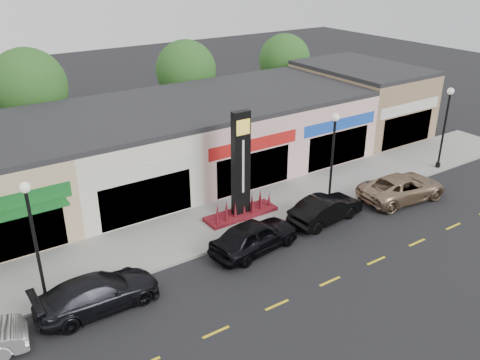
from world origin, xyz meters
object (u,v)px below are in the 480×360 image
(lamp_east_far, at_px, (446,120))
(car_gold_suv, at_px, (402,187))
(car_black_sedan, at_px, (255,236))
(car_black_conv, at_px, (326,209))
(pylon_sign, at_px, (241,181))
(lamp_west_near, at_px, (33,232))
(lamp_east_near, at_px, (333,151))
(car_dark_sedan, at_px, (98,293))

(lamp_east_far, relative_size, car_gold_suv, 0.99)
(lamp_east_far, bearing_deg, car_black_sedan, -174.85)
(car_black_conv, bearing_deg, pylon_sign, 46.01)
(car_black_sedan, relative_size, car_gold_suv, 0.87)
(pylon_sign, bearing_deg, lamp_west_near, -171.23)
(lamp_west_near, bearing_deg, car_black_conv, -4.67)
(lamp_west_near, xyz_separation_m, car_black_sedan, (9.68, -1.47, -2.66))
(lamp_east_near, xyz_separation_m, pylon_sign, (-5.00, 1.70, -1.20))
(lamp_west_near, height_order, lamp_east_near, same)
(lamp_east_far, bearing_deg, car_dark_sedan, -176.40)
(lamp_west_near, xyz_separation_m, car_black_conv, (14.63, -1.19, -2.73))
(car_black_sedan, bearing_deg, car_black_conv, -94.37)
(lamp_west_near, xyz_separation_m, lamp_east_far, (26.00, 0.00, 0.00))
(pylon_sign, height_order, car_black_sedan, pylon_sign)
(car_black_sedan, xyz_separation_m, car_gold_suv, (10.60, -0.23, -0.05))
(lamp_east_far, height_order, car_black_conv, lamp_east_far)
(lamp_west_near, distance_m, car_black_conv, 14.93)
(lamp_west_near, relative_size, lamp_east_far, 1.00)
(car_gold_suv, bearing_deg, car_dark_sedan, 95.25)
(lamp_east_far, bearing_deg, car_gold_suv, -163.43)
(lamp_east_near, bearing_deg, lamp_east_far, 0.00)
(lamp_west_near, bearing_deg, lamp_east_far, 0.00)
(lamp_west_near, height_order, car_black_sedan, lamp_west_near)
(lamp_east_near, distance_m, car_black_conv, 3.28)
(lamp_east_near, xyz_separation_m, car_black_conv, (-1.37, -1.19, -2.73))
(lamp_east_near, height_order, car_black_sedan, lamp_east_near)
(car_dark_sedan, bearing_deg, car_gold_suv, -91.16)
(car_dark_sedan, bearing_deg, car_black_conv, -89.15)
(car_dark_sedan, relative_size, car_black_conv, 1.14)
(lamp_west_near, bearing_deg, car_gold_suv, -4.79)
(lamp_east_far, bearing_deg, lamp_east_near, 180.00)
(lamp_east_near, height_order, car_black_conv, lamp_east_near)
(lamp_east_far, bearing_deg, pylon_sign, 173.54)
(pylon_sign, distance_m, car_dark_sedan, 9.92)
(car_dark_sedan, height_order, car_black_conv, car_dark_sedan)
(pylon_sign, height_order, car_gold_suv, pylon_sign)
(pylon_sign, bearing_deg, car_black_sedan, -112.56)
(pylon_sign, distance_m, car_gold_suv, 10.00)
(lamp_west_near, distance_m, pylon_sign, 11.19)
(car_black_conv, relative_size, car_gold_suv, 0.82)
(lamp_east_near, relative_size, car_black_conv, 1.22)
(car_dark_sedan, bearing_deg, lamp_west_near, 48.27)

